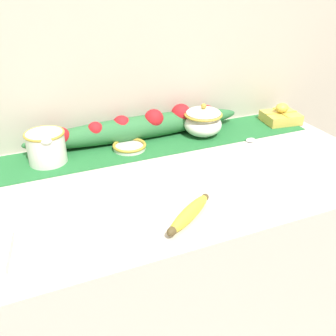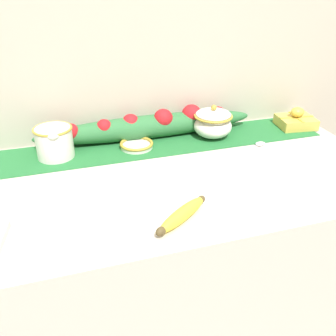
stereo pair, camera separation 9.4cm
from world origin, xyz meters
name	(u,v)px [view 1 (the left image)]	position (x,y,z in m)	size (l,w,h in m)	color
countertop	(169,285)	(0.00, 0.00, 0.45)	(1.32, 0.66, 0.91)	beige
back_wall	(129,52)	(0.00, 0.35, 1.20)	(2.12, 0.04, 2.40)	#B7AD99
table_runner	(145,145)	(0.00, 0.22, 0.91)	(1.22, 0.20, 0.00)	#236B33
cream_pitcher	(46,146)	(-0.32, 0.22, 0.96)	(0.12, 0.14, 0.10)	white
sugar_bowl	(203,121)	(0.22, 0.22, 0.96)	(0.14, 0.14, 0.12)	white
small_dish	(129,146)	(-0.06, 0.21, 0.92)	(0.11, 0.11, 0.02)	white
banana	(189,214)	(-0.04, -0.22, 0.92)	(0.17, 0.13, 0.03)	yellow
spoon	(248,141)	(0.35, 0.11, 0.91)	(0.17, 0.07, 0.01)	silver
gift_box	(281,116)	(0.57, 0.21, 0.93)	(0.15, 0.13, 0.08)	gold
poinsettia_garland	(140,126)	(0.01, 0.28, 0.96)	(0.79, 0.09, 0.11)	#2D6B38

